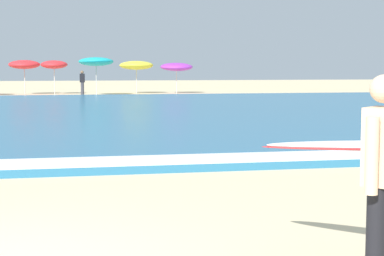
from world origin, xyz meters
TOP-DOWN VIEW (x-y plane):
  - sea at (0.00, 18.96)m, footprint 120.00×28.00m
  - surf_foam at (0.00, 5.56)m, footprint 120.00×1.18m
  - beach_umbrella_4 at (-2.02, 37.28)m, footprint 2.03×2.06m
  - beach_umbrella_5 at (-0.10, 37.24)m, footprint 1.75×1.77m
  - beach_umbrella_6 at (2.55, 34.96)m, footprint 2.20×2.22m
  - beach_umbrella_7 at (5.35, 37.20)m, footprint 2.29×2.29m
  - beach_umbrella_8 at (8.07, 36.94)m, footprint 2.21×2.24m
  - beachgoer_near_row_left at (1.66, 34.64)m, footprint 0.32×0.20m

SIDE VIEW (x-z plane):
  - sea at x=0.00m, z-range 0.00..0.14m
  - surf_foam at x=0.00m, z-range 0.14..0.15m
  - beachgoer_near_row_left at x=1.66m, z-range 0.05..1.63m
  - beach_umbrella_8 at x=8.07m, z-range 0.73..2.89m
  - beach_umbrella_7 at x=5.35m, z-range 0.81..3.03m
  - beach_umbrella_5 at x=-0.10m, z-range 0.82..3.10m
  - beach_umbrella_4 at x=-2.02m, z-range 0.81..3.12m
  - beach_umbrella_6 at x=2.55m, z-range 0.91..3.37m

